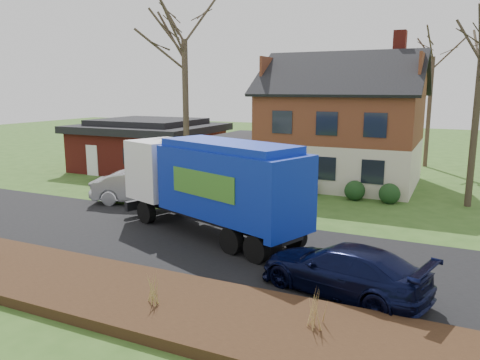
% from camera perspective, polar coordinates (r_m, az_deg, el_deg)
% --- Properties ---
extents(ground, '(120.00, 120.00, 0.00)m').
position_cam_1_polar(ground, '(18.38, -4.39, -7.66)').
color(ground, '#30531B').
rests_on(ground, ground).
extents(road, '(80.00, 7.00, 0.02)m').
position_cam_1_polar(road, '(18.38, -4.39, -7.63)').
color(road, black).
rests_on(road, ground).
extents(mulch_verge, '(80.00, 3.50, 0.30)m').
position_cam_1_polar(mulch_verge, '(14.29, -15.19, -13.07)').
color(mulch_verge, black).
rests_on(mulch_verge, ground).
extents(main_house, '(12.95, 8.95, 9.26)m').
position_cam_1_polar(main_house, '(29.95, 11.39, 7.32)').
color(main_house, beige).
rests_on(main_house, ground).
extents(ranch_house, '(9.80, 8.20, 3.70)m').
position_cam_1_polar(ranch_house, '(35.11, -11.08, 4.23)').
color(ranch_house, maroon).
rests_on(ranch_house, ground).
extents(garbage_truck, '(9.39, 5.45, 3.90)m').
position_cam_1_polar(garbage_truck, '(18.80, -3.36, -0.12)').
color(garbage_truck, black).
rests_on(garbage_truck, ground).
extents(silver_sedan, '(5.46, 3.54, 1.70)m').
position_cam_1_polar(silver_sedan, '(24.89, -11.75, -0.83)').
color(silver_sedan, '#AAADB2').
rests_on(silver_sedan, ground).
extents(navy_wagon, '(5.41, 3.30, 1.46)m').
position_cam_1_polar(navy_wagon, '(14.16, 12.41, -10.61)').
color(navy_wagon, black).
rests_on(navy_wagon, ground).
extents(tree_front_west, '(4.08, 4.08, 12.14)m').
position_cam_1_polar(tree_front_west, '(28.94, -6.87, 19.19)').
color(tree_front_west, '#46382A').
rests_on(tree_front_west, ground).
extents(tree_back, '(3.51, 3.51, 11.12)m').
position_cam_1_polar(tree_back, '(38.36, 22.61, 15.34)').
color(tree_back, '#443229').
rests_on(tree_back, ground).
extents(grass_clump_mid, '(0.30, 0.25, 0.85)m').
position_cam_1_polar(grass_clump_mid, '(12.87, -10.41, -12.85)').
color(grass_clump_mid, '#9F8C46').
rests_on(grass_clump_mid, mulch_verge).
extents(grass_clump_east, '(0.36, 0.30, 0.91)m').
position_cam_1_polar(grass_clump_east, '(11.67, 9.12, -15.25)').
color(grass_clump_east, '#AD884C').
rests_on(grass_clump_east, mulch_verge).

